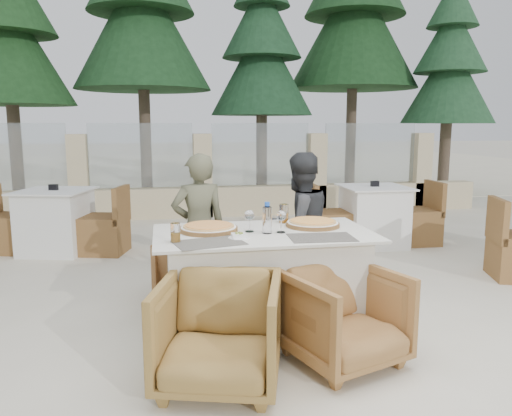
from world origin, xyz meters
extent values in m
plane|color=beige|center=(0.00, 0.00, 0.00)|extent=(80.00, 80.00, 0.00)
cube|color=#F4EAC7|center=(0.00, 14.00, 0.01)|extent=(30.00, 16.00, 0.01)
cone|color=#1E471F|center=(-3.50, 7.00, 2.75)|extent=(2.42, 2.42, 5.50)
cone|color=#1D4621|center=(-1.00, 7.50, 3.25)|extent=(2.86, 2.86, 6.50)
cone|color=#1E4728|center=(1.50, 7.20, 2.50)|extent=(2.20, 2.20, 5.00)
cone|color=#1B421E|center=(3.80, 7.80, 3.40)|extent=(2.99, 2.99, 6.80)
cone|color=#24522E|center=(5.50, 6.50, 2.25)|extent=(1.98, 1.98, 4.50)
cube|color=#605B52|center=(-0.39, -0.38, 0.77)|extent=(0.51, 0.40, 0.00)
cube|color=#59534C|center=(0.40, -0.37, 0.77)|extent=(0.47, 0.33, 0.00)
cylinder|color=#D45E1C|center=(-0.35, 0.00, 0.80)|extent=(0.45, 0.45, 0.06)
cylinder|color=orange|center=(0.46, 0.03, 0.80)|extent=(0.49, 0.49, 0.05)
cylinder|color=silver|center=(0.06, -0.15, 0.88)|extent=(0.08, 0.08, 0.23)
cylinder|color=#C27F1B|center=(-0.60, -0.31, 0.84)|extent=(0.08, 0.08, 0.13)
cylinder|color=orange|center=(0.27, 0.21, 0.85)|extent=(0.08, 0.08, 0.15)
imported|color=#9A6538|center=(-0.39, 0.68, 0.29)|extent=(0.82, 0.83, 0.58)
imported|color=olive|center=(0.40, 0.74, 0.33)|extent=(0.78, 0.79, 0.65)
imported|color=olive|center=(-0.38, -0.83, 0.33)|extent=(0.88, 0.89, 0.66)
imported|color=#9C6B38|center=(0.46, -0.70, 0.31)|extent=(0.86, 0.87, 0.63)
imported|color=#5B5B42|center=(-0.38, 0.66, 0.66)|extent=(0.52, 0.37, 1.31)
imported|color=#333538|center=(0.50, 0.56, 0.66)|extent=(0.78, 0.70, 1.32)
camera|label=1|loc=(-0.68, -3.62, 1.55)|focal=35.00mm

